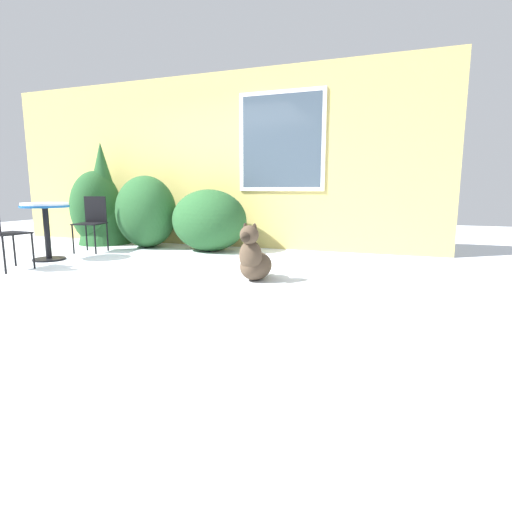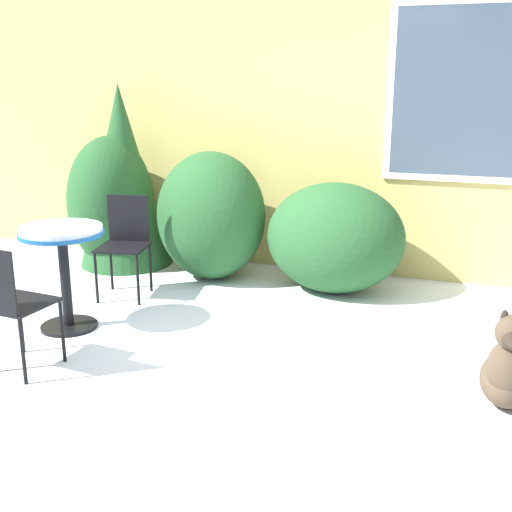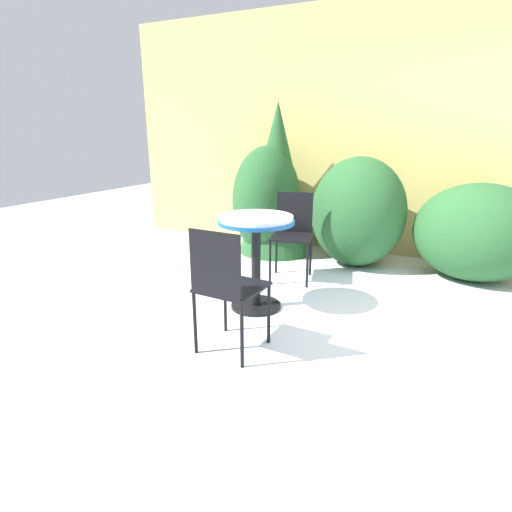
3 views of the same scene
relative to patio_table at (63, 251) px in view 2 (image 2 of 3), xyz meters
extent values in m
plane|color=silver|center=(1.34, -0.07, -0.61)|extent=(16.00, 16.00, 0.00)
cube|color=tan|center=(1.34, 2.13, 0.82)|extent=(8.00, 0.06, 2.86)
cube|color=white|center=(2.74, 2.08, 1.11)|extent=(1.40, 0.04, 1.55)
cube|color=#3D4C5B|center=(2.74, 2.07, 1.11)|extent=(1.28, 0.01, 1.43)
ellipsoid|color=#235128|center=(-0.57, 1.62, 0.04)|extent=(0.80, 0.97, 1.30)
ellipsoid|color=#235128|center=(0.55, 1.52, -0.01)|extent=(1.02, 0.95, 1.20)
ellipsoid|color=#235128|center=(1.74, 1.51, -0.12)|extent=(1.22, 0.97, 0.97)
cone|color=#235128|center=(-0.46, 1.69, 0.29)|extent=(0.93, 0.93, 1.79)
cylinder|color=black|center=(0.00, 0.00, -0.60)|extent=(0.43, 0.43, 0.03)
cylinder|color=black|center=(0.00, 0.00, -0.23)|extent=(0.08, 0.08, 0.70)
cylinder|color=#195699|center=(0.00, 0.00, 0.13)|extent=(0.62, 0.62, 0.03)
cylinder|color=silver|center=(0.00, 0.00, 0.17)|extent=(0.60, 0.60, 0.04)
cube|color=black|center=(0.05, 0.76, -0.16)|extent=(0.47, 0.47, 0.02)
cube|color=black|center=(0.02, 0.94, 0.05)|extent=(0.36, 0.09, 0.41)
cylinder|color=black|center=(-0.09, 0.54, -0.39)|extent=(0.02, 0.02, 0.44)
cylinder|color=black|center=(0.27, 0.61, -0.39)|extent=(0.02, 0.02, 0.44)
cylinder|color=black|center=(-0.16, 0.90, -0.39)|extent=(0.02, 0.02, 0.44)
cylinder|color=black|center=(0.19, 0.97, -0.39)|extent=(0.02, 0.02, 0.44)
cube|color=black|center=(0.13, -0.69, -0.16)|extent=(0.43, 0.43, 0.02)
cylinder|color=black|center=(0.33, -0.53, -0.39)|extent=(0.02, 0.02, 0.44)
cylinder|color=black|center=(-0.03, -0.49, -0.39)|extent=(0.02, 0.02, 0.44)
cylinder|color=black|center=(0.29, -0.89, -0.39)|extent=(0.02, 0.02, 0.44)
ellipsoid|color=#4C3D2D|center=(3.13, -0.17, -0.46)|extent=(0.35, 0.49, 0.30)
ellipsoid|color=#4C3D2D|center=(3.12, -0.30, -0.33)|extent=(0.26, 0.24, 0.33)
cone|color=#2D241B|center=(3.11, -0.48, -0.11)|extent=(0.12, 0.10, 0.11)
ellipsoid|color=#2D241B|center=(3.07, -0.32, -0.02)|extent=(0.05, 0.03, 0.09)
ellipsoid|color=#4C3D2D|center=(3.15, 0.05, -0.54)|extent=(0.08, 0.22, 0.06)
camera|label=1|loc=(4.59, -4.17, 0.37)|focal=28.00mm
camera|label=2|loc=(2.83, -3.87, 1.27)|focal=45.00mm
camera|label=3|loc=(1.26, -2.88, 0.80)|focal=28.00mm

